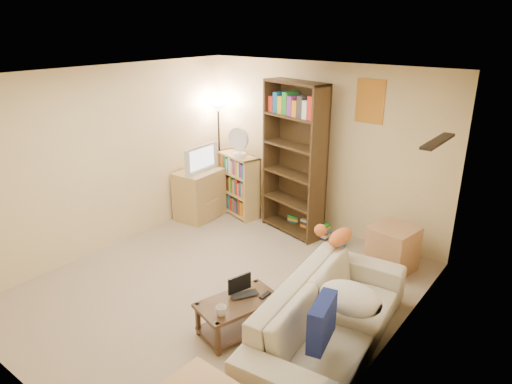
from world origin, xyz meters
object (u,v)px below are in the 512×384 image
sofa (330,317)px  tall_bookshelf (294,156)px  side_table (393,248)px  laptop (246,297)px  desk_fan (239,142)px  television (198,158)px  tv_stand (199,194)px  tabby_cat (337,236)px  short_bookshelf (239,185)px  floor_lamp (219,125)px  mug (221,311)px  coffee_table (238,312)px

sofa → tall_bookshelf: (-1.76, 2.01, 0.85)m
tall_bookshelf → side_table: bearing=7.0°
laptop → side_table: size_ratio=0.58×
desk_fan → television: bearing=-137.5°
television → side_table: 3.24m
sofa → television: (-3.25, 1.54, 0.66)m
tv_stand → desk_fan: (0.48, 0.44, 0.86)m
tabby_cat → side_table: (0.30, 0.99, -0.47)m
laptop → desk_fan: desk_fan is taller
tabby_cat → desk_fan: desk_fan is taller
side_table → short_bookshelf: bearing=175.9°
side_table → tall_bookshelf: bearing=173.8°
desk_fan → floor_lamp: floor_lamp is taller
tall_bookshelf → side_table: tall_bookshelf is taller
television → sofa: bearing=-118.8°
tabby_cat → tall_bookshelf: size_ratio=0.24×
tabby_cat → floor_lamp: size_ratio=0.30×
television → floor_lamp: size_ratio=0.42×
mug → laptop: bearing=89.2°
television → floor_lamp: floor_lamp is taller
sofa → tv_stand: 3.60m
coffee_table → tabby_cat: bearing=86.1°
side_table → coffee_table: bearing=-108.9°
tabby_cat → coffee_table: (-0.45, -1.20, -0.54)m
tabby_cat → short_bookshelf: 2.71m
television → mug: bearing=-135.5°
mug → side_table: (0.72, 2.48, -0.12)m
tv_stand → side_table: bearing=1.8°
sofa → laptop: 0.87m
sofa → short_bookshelf: 3.48m
mug → short_bookshelf: bearing=126.8°
laptop → tv_stand: (-2.43, 1.81, 0.02)m
coffee_table → laptop: (0.03, 0.09, 0.15)m
coffee_table → television: 3.16m
laptop → tall_bookshelf: tall_bookshelf is taller
coffee_table → side_table: size_ratio=1.56×
tabby_cat → coffee_table: 1.39m
tv_stand → side_table: size_ratio=1.34×
tv_stand → side_table: 3.16m
desk_fan → tall_bookshelf: bearing=1.8°
mug → television: size_ratio=0.17×
tabby_cat → desk_fan: (-2.36, 1.14, 0.49)m
coffee_table → desk_fan: desk_fan is taller
desk_fan → tabby_cat: bearing=-25.7°
tabby_cat → coffee_table: tabby_cat is taller
desk_fan → floor_lamp: bearing=163.3°
television → side_table: size_ratio=1.26×
desk_fan → side_table: (2.67, -0.15, -0.96)m
floor_lamp → tabby_cat: bearing=-24.0°
mug → short_bookshelf: short_bookshelf is taller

